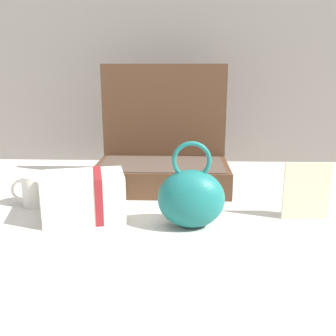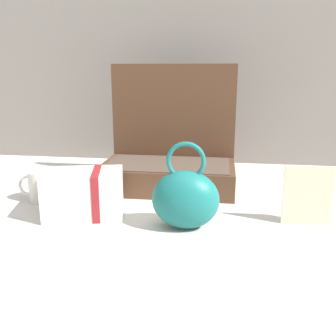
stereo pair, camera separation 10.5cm
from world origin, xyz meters
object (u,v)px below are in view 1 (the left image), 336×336
Objects in this scene: open_suitcase at (163,158)px; info_card_left at (306,191)px; cream_toiletry_bag at (86,196)px; coffee_mug at (34,190)px; teal_pouch_handbag at (191,198)px.

info_card_left is at bearing -36.68° from open_suitcase.
coffee_mug is (-0.17, 0.09, -0.01)m from cream_toiletry_bag.
info_card_left is at bearing -5.55° from coffee_mug.
coffee_mug is at bearing -148.79° from open_suitcase.
teal_pouch_handbag is at bearing -169.88° from info_card_left.
teal_pouch_handbag is 1.42× the size of info_card_left.
open_suitcase is 0.49m from info_card_left.
open_suitcase is at bearing 141.41° from info_card_left.
teal_pouch_handbag reaches higher than coffee_mug.
coffee_mug is 0.76m from info_card_left.
open_suitcase is 1.87× the size of cream_toiletry_bag.
info_card_left is at bearing 12.03° from teal_pouch_handbag.
open_suitcase reaches higher than teal_pouch_handbag.
coffee_mug is at bearing 172.54° from info_card_left.
teal_pouch_handbag is at bearing -75.87° from open_suitcase.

